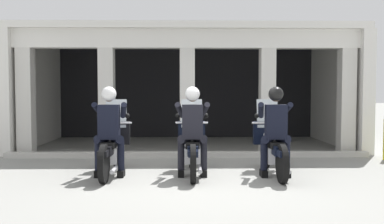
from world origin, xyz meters
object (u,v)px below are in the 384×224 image
(police_officer_left, at_px, (109,124))
(motorcycle_center, at_px, (192,146))
(police_officer_right, at_px, (275,124))
(motorcycle_left, at_px, (112,146))
(motorcycle_right, at_px, (272,146))
(police_officer_center, at_px, (192,123))

(police_officer_left, bearing_deg, motorcycle_center, 19.49)
(police_officer_left, height_order, police_officer_right, same)
(motorcycle_center, relative_size, police_officer_right, 1.29)
(motorcycle_left, bearing_deg, motorcycle_right, 7.40)
(motorcycle_center, relative_size, motorcycle_right, 1.00)
(police_officer_left, distance_m, police_officer_center, 1.45)
(police_officer_left, relative_size, police_officer_right, 1.00)
(police_officer_center, xyz_separation_m, motorcycle_right, (1.46, 0.23, -0.44))
(motorcycle_right, relative_size, police_officer_right, 1.29)
(motorcycle_center, bearing_deg, police_officer_left, -163.68)
(motorcycle_left, relative_size, motorcycle_right, 1.00)
(police_officer_right, bearing_deg, motorcycle_right, 103.95)
(police_officer_center, distance_m, motorcycle_right, 1.54)
(police_officer_center, relative_size, motorcycle_right, 0.78)
(motorcycle_left, bearing_deg, police_officer_right, 1.84)
(motorcycle_left, height_order, police_officer_center, police_officer_center)
(motorcycle_left, distance_m, motorcycle_right, 2.91)
(motorcycle_left, bearing_deg, police_officer_left, -81.82)
(police_officer_right, bearing_deg, police_officer_left, -166.83)
(motorcycle_center, bearing_deg, motorcycle_left, -174.71)
(motorcycle_center, distance_m, police_officer_center, 0.52)
(police_officer_left, xyz_separation_m, motorcycle_right, (2.91, 0.23, -0.44))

